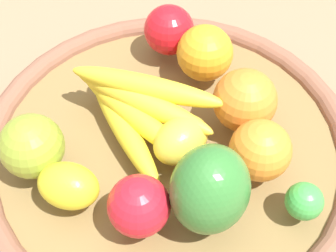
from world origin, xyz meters
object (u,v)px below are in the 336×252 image
at_px(lime_0, 304,201).
at_px(apple_0, 32,146).
at_px(apple_2, 139,206).
at_px(lemon_1, 181,140).
at_px(orange_0, 205,53).
at_px(orange_2, 245,100).
at_px(bell_pepper, 210,189).
at_px(banana_bunch, 137,108).
at_px(apple_1, 169,30).
at_px(orange_1, 260,150).
at_px(lemon_0, 69,186).

height_order(lime_0, apple_0, apple_0).
height_order(apple_2, lemon_1, apple_2).
bearing_deg(orange_0, apple_2, 164.86).
xyz_separation_m(orange_2, bell_pepper, (-0.13, 0.04, 0.01)).
bearing_deg(banana_bunch, apple_2, -172.62).
bearing_deg(apple_1, orange_1, -149.57).
height_order(apple_2, apple_0, apple_0).
height_order(bell_pepper, apple_0, bell_pepper).
distance_m(lemon_0, apple_0, 0.06).
xyz_separation_m(bell_pepper, apple_0, (0.05, 0.19, -0.01)).
bearing_deg(bell_pepper, orange_2, -174.04).
bearing_deg(lemon_0, apple_2, -106.41).
relative_size(banana_bunch, apple_1, 2.78).
bearing_deg(apple_2, lime_0, -81.80).
height_order(banana_bunch, apple_0, apple_0).
relative_size(apple_2, apple_1, 0.96).
xyz_separation_m(lime_0, apple_0, (0.04, 0.29, 0.02)).
distance_m(apple_2, orange_2, 0.18).
height_order(banana_bunch, orange_0, orange_0).
relative_size(banana_bunch, orange_1, 2.72).
bearing_deg(orange_2, banana_bunch, 97.40).
bearing_deg(bell_pepper, lemon_1, -134.61).
height_order(apple_2, lime_0, apple_2).
relative_size(lemon_0, apple_0, 0.94).
distance_m(orange_0, lime_0, 0.23).
bearing_deg(orange_2, apple_1, 38.19).
bearing_deg(apple_2, bell_pepper, -78.91).
height_order(lemon_1, apple_0, apple_0).
xyz_separation_m(apple_2, orange_1, (0.08, -0.12, 0.00)).
distance_m(apple_2, apple_1, 0.27).
xyz_separation_m(orange_0, apple_1, (0.04, 0.05, -0.00)).
xyz_separation_m(bell_pepper, lime_0, (0.01, -0.10, -0.03)).
bearing_deg(apple_2, banana_bunch, 7.38).
relative_size(lemon_0, bell_pepper, 0.68).
bearing_deg(orange_1, bell_pepper, 138.95).
xyz_separation_m(lemon_0, orange_1, (0.05, -0.20, 0.01)).
bearing_deg(banana_bunch, lemon_0, 150.12).
bearing_deg(banana_bunch, bell_pepper, -143.00).
xyz_separation_m(orange_0, bell_pepper, (-0.21, -0.01, 0.01)).
relative_size(orange_2, orange_0, 1.05).
bearing_deg(banana_bunch, apple_0, 121.22).
height_order(orange_2, apple_1, orange_2).
distance_m(apple_2, banana_bunch, 0.13).
bearing_deg(bell_pepper, apple_1, -144.50).
bearing_deg(lemon_1, apple_2, 157.73).
relative_size(apple_1, apple_0, 0.93).
bearing_deg(lemon_0, apple_1, -19.93).
bearing_deg(apple_0, lemon_1, -80.19).
bearing_deg(lemon_0, lemon_1, -59.18).
height_order(apple_1, lime_0, apple_1).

